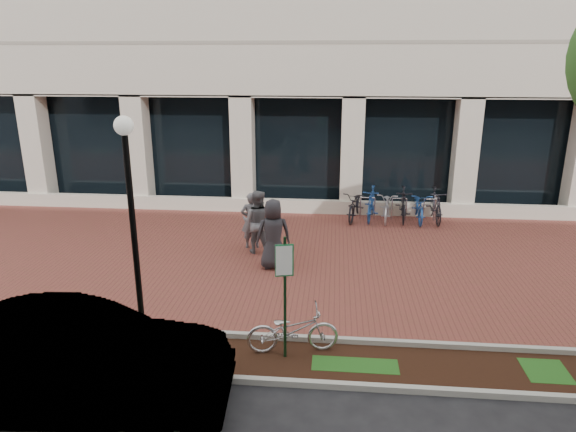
# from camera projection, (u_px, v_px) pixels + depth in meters

# --- Properties ---
(ground) EXTENTS (120.00, 120.00, 0.00)m
(ground) POSITION_uv_depth(u_px,v_px,m) (283.00, 257.00, 14.75)
(ground) COLOR black
(ground) RESTS_ON ground
(brick_plaza) EXTENTS (40.00, 9.00, 0.01)m
(brick_plaza) POSITION_uv_depth(u_px,v_px,m) (283.00, 257.00, 14.75)
(brick_plaza) COLOR brown
(brick_plaza) RESTS_ON ground
(planting_strip) EXTENTS (40.00, 1.50, 0.01)m
(planting_strip) POSITION_uv_depth(u_px,v_px,m) (255.00, 359.00, 9.76)
(planting_strip) COLOR black
(planting_strip) RESTS_ON ground
(curb_plaza_side) EXTENTS (40.00, 0.12, 0.12)m
(curb_plaza_side) POSITION_uv_depth(u_px,v_px,m) (261.00, 336.00, 10.46)
(curb_plaza_side) COLOR #A6A69D
(curb_plaza_side) RESTS_ON ground
(curb_street_side) EXTENTS (40.00, 0.12, 0.12)m
(curb_street_side) POSITION_uv_depth(u_px,v_px,m) (249.00, 380.00, 9.03)
(curb_street_side) COLOR #A6A69D
(curb_street_side) RESTS_ON ground
(parking_sign) EXTENTS (0.34, 0.07, 2.44)m
(parking_sign) POSITION_uv_depth(u_px,v_px,m) (285.00, 283.00, 9.37)
(parking_sign) COLOR #123218
(parking_sign) RESTS_ON ground
(lamppost) EXTENTS (0.36, 0.36, 4.50)m
(lamppost) POSITION_uv_depth(u_px,v_px,m) (133.00, 220.00, 9.79)
(lamppost) COLOR black
(lamppost) RESTS_ON ground
(locked_bicycle) EXTENTS (1.87, 0.94, 0.94)m
(locked_bicycle) POSITION_uv_depth(u_px,v_px,m) (293.00, 330.00, 9.90)
(locked_bicycle) COLOR #BDBCC1
(locked_bicycle) RESTS_ON ground
(pedestrian_left) EXTENTS (0.70, 0.53, 1.71)m
(pedestrian_left) POSITION_uv_depth(u_px,v_px,m) (251.00, 220.00, 15.29)
(pedestrian_left) COLOR slate
(pedestrian_left) RESTS_ON ground
(pedestrian_mid) EXTENTS (0.99, 0.81, 1.88)m
(pedestrian_mid) POSITION_uv_depth(u_px,v_px,m) (257.00, 222.00, 14.90)
(pedestrian_mid) COLOR slate
(pedestrian_mid) RESTS_ON ground
(pedestrian_right) EXTENTS (1.07, 0.84, 1.93)m
(pedestrian_right) POSITION_uv_depth(u_px,v_px,m) (273.00, 234.00, 13.77)
(pedestrian_right) COLOR #252529
(pedestrian_right) RESTS_ON ground
(bollard) EXTENTS (0.12, 0.12, 0.95)m
(bollard) POSITION_uv_depth(u_px,v_px,m) (435.00, 207.00, 17.98)
(bollard) COLOR #B7B7BC
(bollard) RESTS_ON ground
(bike_rack_cluster) EXTENTS (3.62, 2.11, 1.17)m
(bike_rack_cluster) POSITION_uv_depth(u_px,v_px,m) (395.00, 205.00, 17.99)
(bike_rack_cluster) COLOR black
(bike_rack_cluster) RESTS_ON ground
(sedan_near_curb) EXTENTS (5.14, 2.14, 1.66)m
(sedan_near_curb) POSITION_uv_depth(u_px,v_px,m) (72.00, 363.00, 8.19)
(sedan_near_curb) COLOR silver
(sedan_near_curb) RESTS_ON ground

